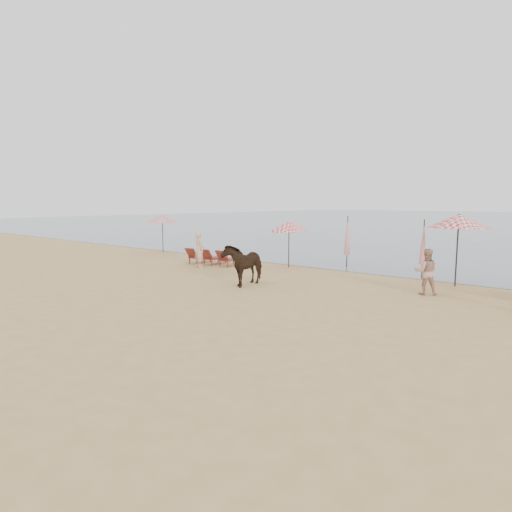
{
  "coord_description": "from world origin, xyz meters",
  "views": [
    {
      "loc": [
        9.72,
        -6.92,
        3.03
      ],
      "look_at": [
        0.0,
        5.0,
        1.1
      ],
      "focal_mm": 30.0,
      "sensor_mm": 36.0,
      "label": 1
    }
  ],
  "objects_px": {
    "lounger_cluster_left": "(212,257)",
    "umbrella_closed_left": "(347,236)",
    "umbrella_open_left_b": "(289,225)",
    "cow": "(244,264)",
    "beachgoer_left": "(199,250)",
    "umbrella_open_right": "(459,221)",
    "beachgoer_right_a": "(426,272)",
    "umbrella_open_left_a": "(162,219)",
    "umbrella_closed_right": "(423,242)"
  },
  "relations": [
    {
      "from": "cow",
      "to": "umbrella_open_left_a",
      "type": "bearing_deg",
      "value": 149.09
    },
    {
      "from": "umbrella_open_right",
      "to": "umbrella_closed_left",
      "type": "height_order",
      "value": "umbrella_open_right"
    },
    {
      "from": "lounger_cluster_left",
      "to": "cow",
      "type": "height_order",
      "value": "cow"
    },
    {
      "from": "beachgoer_left",
      "to": "beachgoer_right_a",
      "type": "distance_m",
      "value": 10.14
    },
    {
      "from": "cow",
      "to": "beachgoer_right_a",
      "type": "bearing_deg",
      "value": 16.05
    },
    {
      "from": "umbrella_open_left_a",
      "to": "umbrella_closed_right",
      "type": "distance_m",
      "value": 15.26
    },
    {
      "from": "umbrella_open_left_b",
      "to": "umbrella_closed_right",
      "type": "bearing_deg",
      "value": 10.11
    },
    {
      "from": "umbrella_open_left_b",
      "to": "beachgoer_left",
      "type": "xyz_separation_m",
      "value": [
        -3.2,
        -2.69,
        -1.12
      ]
    },
    {
      "from": "lounger_cluster_left",
      "to": "umbrella_closed_left",
      "type": "relative_size",
      "value": 1.08
    },
    {
      "from": "umbrella_open_left_a",
      "to": "umbrella_closed_right",
      "type": "xyz_separation_m",
      "value": [
        15.23,
        0.82,
        -0.59
      ]
    },
    {
      "from": "beachgoer_right_a",
      "to": "umbrella_open_left_a",
      "type": "bearing_deg",
      "value": -33.04
    },
    {
      "from": "lounger_cluster_left",
      "to": "umbrella_closed_right",
      "type": "distance_m",
      "value": 9.66
    },
    {
      "from": "cow",
      "to": "beachgoer_left",
      "type": "bearing_deg",
      "value": 150.04
    },
    {
      "from": "umbrella_open_right",
      "to": "beachgoer_right_a",
      "type": "distance_m",
      "value": 2.69
    },
    {
      "from": "beachgoer_left",
      "to": "beachgoer_right_a",
      "type": "xyz_separation_m",
      "value": [
        10.12,
        0.66,
        -0.09
      ]
    },
    {
      "from": "umbrella_open_right",
      "to": "beachgoer_left",
      "type": "xyz_separation_m",
      "value": [
        -10.5,
        -2.79,
        -1.52
      ]
    },
    {
      "from": "lounger_cluster_left",
      "to": "umbrella_open_right",
      "type": "bearing_deg",
      "value": 3.16
    },
    {
      "from": "lounger_cluster_left",
      "to": "umbrella_open_left_a",
      "type": "xyz_separation_m",
      "value": [
        -5.98,
        1.74,
        1.67
      ]
    },
    {
      "from": "beachgoer_right_a",
      "to": "cow",
      "type": "bearing_deg",
      "value": -2.35
    },
    {
      "from": "cow",
      "to": "umbrella_open_left_b",
      "type": "bearing_deg",
      "value": 96.75
    },
    {
      "from": "cow",
      "to": "umbrella_closed_right",
      "type": "bearing_deg",
      "value": 42.13
    },
    {
      "from": "cow",
      "to": "beachgoer_right_a",
      "type": "height_order",
      "value": "cow"
    },
    {
      "from": "umbrella_open_right",
      "to": "cow",
      "type": "distance_m",
      "value": 7.88
    },
    {
      "from": "beachgoer_left",
      "to": "umbrella_open_right",
      "type": "bearing_deg",
      "value": -142.98
    },
    {
      "from": "umbrella_open_right",
      "to": "umbrella_open_left_b",
      "type": "bearing_deg",
      "value": 163.79
    },
    {
      "from": "cow",
      "to": "umbrella_open_right",
      "type": "bearing_deg",
      "value": 29.6
    },
    {
      "from": "umbrella_open_left_a",
      "to": "beachgoer_right_a",
      "type": "xyz_separation_m",
      "value": [
        16.32,
        -2.17,
        -1.28
      ]
    },
    {
      "from": "cow",
      "to": "lounger_cluster_left",
      "type": "bearing_deg",
      "value": 140.29
    },
    {
      "from": "umbrella_closed_left",
      "to": "umbrella_closed_right",
      "type": "height_order",
      "value": "umbrella_closed_left"
    },
    {
      "from": "lounger_cluster_left",
      "to": "beachgoer_right_a",
      "type": "distance_m",
      "value": 10.36
    },
    {
      "from": "lounger_cluster_left",
      "to": "beachgoer_left",
      "type": "bearing_deg",
      "value": -84.17
    },
    {
      "from": "lounger_cluster_left",
      "to": "umbrella_open_left_b",
      "type": "relative_size",
      "value": 1.15
    },
    {
      "from": "umbrella_open_right",
      "to": "lounger_cluster_left",
      "type": "bearing_deg",
      "value": 172.02
    },
    {
      "from": "umbrella_open_left_a",
      "to": "umbrella_open_right",
      "type": "relative_size",
      "value": 0.87
    },
    {
      "from": "umbrella_closed_left",
      "to": "umbrella_closed_right",
      "type": "relative_size",
      "value": 1.02
    },
    {
      "from": "umbrella_open_right",
      "to": "beachgoer_left",
      "type": "relative_size",
      "value": 1.54
    },
    {
      "from": "umbrella_open_right",
      "to": "umbrella_closed_left",
      "type": "xyz_separation_m",
      "value": [
        -5.25,
        1.75,
        -0.88
      ]
    },
    {
      "from": "umbrella_open_left_a",
      "to": "umbrella_closed_left",
      "type": "xyz_separation_m",
      "value": [
        11.45,
        1.71,
        -0.56
      ]
    },
    {
      "from": "umbrella_closed_right",
      "to": "beachgoer_left",
      "type": "height_order",
      "value": "umbrella_closed_right"
    },
    {
      "from": "umbrella_closed_left",
      "to": "beachgoer_right_a",
      "type": "xyz_separation_m",
      "value": [
        4.87,
        -3.88,
        -0.72
      ]
    },
    {
      "from": "umbrella_closed_right",
      "to": "beachgoer_right_a",
      "type": "bearing_deg",
      "value": -69.93
    },
    {
      "from": "lounger_cluster_left",
      "to": "umbrella_closed_right",
      "type": "relative_size",
      "value": 1.1
    },
    {
      "from": "umbrella_closed_right",
      "to": "cow",
      "type": "distance_m",
      "value": 7.25
    },
    {
      "from": "cow",
      "to": "beachgoer_left",
      "type": "xyz_separation_m",
      "value": [
        -4.31,
        1.82,
        0.08
      ]
    },
    {
      "from": "umbrella_open_right",
      "to": "beachgoer_right_a",
      "type": "xyz_separation_m",
      "value": [
        -0.38,
        -2.13,
        -1.6
      ]
    },
    {
      "from": "umbrella_open_right",
      "to": "umbrella_closed_left",
      "type": "bearing_deg",
      "value": 144.57
    },
    {
      "from": "umbrella_open_left_b",
      "to": "umbrella_closed_left",
      "type": "xyz_separation_m",
      "value": [
        2.05,
        1.85,
        -0.48
      ]
    },
    {
      "from": "umbrella_closed_left",
      "to": "lounger_cluster_left",
      "type": "bearing_deg",
      "value": -147.75
    },
    {
      "from": "umbrella_open_left_a",
      "to": "umbrella_closed_left",
      "type": "relative_size",
      "value": 0.94
    },
    {
      "from": "lounger_cluster_left",
      "to": "beachgoer_left",
      "type": "xyz_separation_m",
      "value": [
        0.22,
        -1.09,
        0.47
      ]
    }
  ]
}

